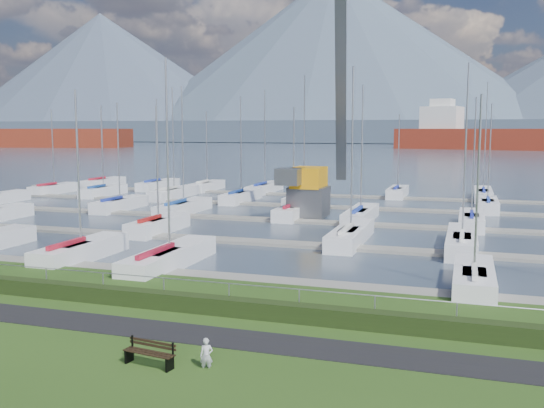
% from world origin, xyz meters
% --- Properties ---
extents(path, '(160.00, 2.00, 0.04)m').
position_xyz_m(path, '(0.00, -3.00, 0.01)').
color(path, black).
rests_on(path, grass).
extents(water, '(800.00, 540.00, 0.20)m').
position_xyz_m(water, '(0.00, 260.00, -0.40)').
color(water, '#3B4756').
extents(hedge, '(80.00, 0.70, 0.70)m').
position_xyz_m(hedge, '(0.00, -0.40, 0.35)').
color(hedge, black).
rests_on(hedge, grass).
extents(fence, '(80.00, 0.04, 0.04)m').
position_xyz_m(fence, '(0.00, 0.00, 1.20)').
color(fence, '#95979D').
rests_on(fence, grass).
extents(foothill, '(900.00, 80.00, 12.00)m').
position_xyz_m(foothill, '(0.00, 330.00, 6.00)').
color(foothill, '#404D5E').
rests_on(foothill, water).
extents(mountains, '(1190.00, 360.00, 115.00)m').
position_xyz_m(mountains, '(7.35, 404.62, 46.68)').
color(mountains, '#3A4555').
rests_on(mountains, water).
extents(docks, '(90.00, 41.60, 0.25)m').
position_xyz_m(docks, '(0.00, 26.00, -0.22)').
color(docks, slate).
rests_on(docks, water).
extents(bench_right, '(1.84, 0.67, 0.85)m').
position_xyz_m(bench_right, '(1.74, -6.13, 0.42)').
color(bench_right, black).
rests_on(bench_right, grass).
extents(person, '(0.48, 0.39, 1.13)m').
position_xyz_m(person, '(3.55, -5.76, 0.56)').
color(person, '#AFB0B6').
rests_on(person, grass).
extents(crane, '(5.43, 13.22, 22.35)m').
position_xyz_m(crane, '(-1.50, 29.78, 5.33)').
color(crane, '#53545A').
rests_on(crane, water).
extents(cargo_ship_west, '(87.02, 33.93, 21.50)m').
position_xyz_m(cargo_ship_west, '(-170.56, 190.95, 3.69)').
color(cargo_ship_west, maroon).
rests_on(cargo_ship_west, water).
extents(cargo_ship_mid, '(110.20, 40.07, 21.50)m').
position_xyz_m(cargo_ship_mid, '(34.10, 218.41, 3.46)').
color(cargo_ship_mid, maroon).
rests_on(cargo_ship_mid, water).
extents(sailboat_fleet, '(75.35, 50.30, 13.45)m').
position_xyz_m(sailboat_fleet, '(-3.10, 28.41, 5.42)').
color(sailboat_fleet, silver).
rests_on(sailboat_fleet, water).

